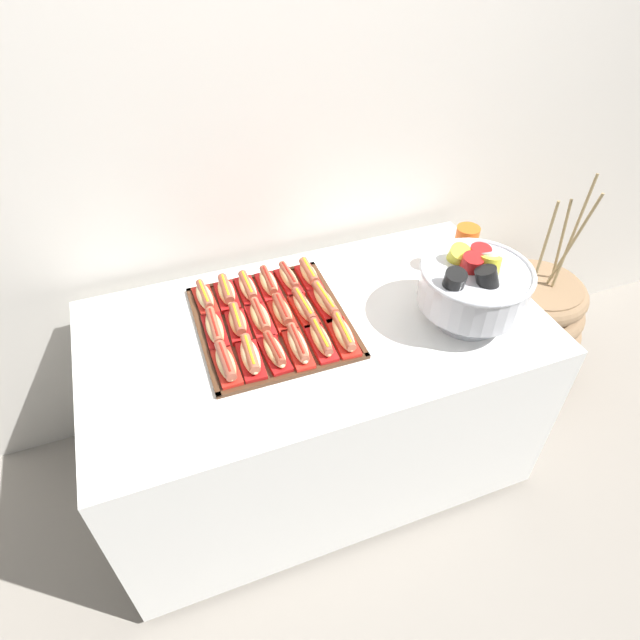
{
  "coord_description": "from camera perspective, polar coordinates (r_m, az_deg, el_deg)",
  "views": [
    {
      "loc": [
        -0.44,
        -1.22,
        1.95
      ],
      "look_at": [
        0.01,
        -0.02,
        0.81
      ],
      "focal_mm": 30.06,
      "sensor_mm": 36.0,
      "label": 1
    }
  ],
  "objects": [
    {
      "name": "hot_dog_9",
      "position": [
        1.76,
        -4.03,
        0.81
      ],
      "size": [
        0.07,
        0.16,
        0.06
      ],
      "color": "red",
      "rests_on": "serving_tray"
    },
    {
      "name": "punch_bowl",
      "position": [
        1.76,
        16.05,
        3.68
      ],
      "size": [
        0.36,
        0.36,
        0.26
      ],
      "color": "silver",
      "rests_on": "buffet_table"
    },
    {
      "name": "hot_dog_15",
      "position": [
        1.89,
        -5.49,
        3.9
      ],
      "size": [
        0.07,
        0.17,
        0.06
      ],
      "color": "red",
      "rests_on": "serving_tray"
    },
    {
      "name": "hot_dog_6",
      "position": [
        1.74,
        -11.14,
        -0.9
      ],
      "size": [
        0.07,
        0.18,
        0.06
      ],
      "color": "#B21414",
      "rests_on": "serving_tray"
    },
    {
      "name": "hot_dog_5",
      "position": [
        1.69,
        2.49,
        -1.52
      ],
      "size": [
        0.08,
        0.19,
        0.06
      ],
      "color": "red",
      "rests_on": "serving_tray"
    },
    {
      "name": "hot_dog_8",
      "position": [
        1.75,
        -6.37,
        0.23
      ],
      "size": [
        0.07,
        0.17,
        0.06
      ],
      "color": "red",
      "rests_on": "serving_tray"
    },
    {
      "name": "serving_tray",
      "position": [
        1.78,
        -5.14,
        -0.19
      ],
      "size": [
        0.49,
        0.53,
        0.01
      ],
      "color": "#472B19",
      "rests_on": "buffet_table"
    },
    {
      "name": "floor_vase",
      "position": [
        2.7,
        21.02,
        -0.76
      ],
      "size": [
        0.52,
        0.52,
        1.02
      ],
      "color": "#896B4C",
      "rests_on": "ground_plane"
    },
    {
      "name": "ground_plane",
      "position": [
        2.35,
        -0.38,
        -14.56
      ],
      "size": [
        10.0,
        10.0,
        0.0
      ],
      "primitive_type": "plane",
      "color": "gray"
    },
    {
      "name": "hot_dog_1",
      "position": [
        1.62,
        -7.41,
        -3.92
      ],
      "size": [
        0.08,
        0.17,
        0.06
      ],
      "color": "#B21414",
      "rests_on": "serving_tray"
    },
    {
      "name": "hot_dog_11",
      "position": [
        1.8,
        0.54,
        1.96
      ],
      "size": [
        0.07,
        0.18,
        0.06
      ],
      "color": "red",
      "rests_on": "serving_tray"
    },
    {
      "name": "buffet_table",
      "position": [
        2.02,
        -0.43,
        -8.24
      ],
      "size": [
        1.51,
        0.83,
        0.76
      ],
      "color": "white",
      "rests_on": "ground_plane"
    },
    {
      "name": "hot_dog_14",
      "position": [
        1.88,
        -7.69,
        3.36
      ],
      "size": [
        0.06,
        0.17,
        0.06
      ],
      "color": "#B21414",
      "rests_on": "serving_tray"
    },
    {
      "name": "hot_dog_7",
      "position": [
        1.74,
        -8.76,
        -0.26
      ],
      "size": [
        0.07,
        0.16,
        0.06
      ],
      "color": "#B21414",
      "rests_on": "serving_tray"
    },
    {
      "name": "back_wall",
      "position": [
        1.93,
        -6.48,
        21.72
      ],
      "size": [
        6.0,
        0.1,
        2.6
      ],
      "primitive_type": "cube",
      "color": "silver",
      "rests_on": "ground_plane"
    },
    {
      "name": "hot_dog_10",
      "position": [
        1.78,
        -1.72,
        1.33
      ],
      "size": [
        0.06,
        0.18,
        0.06
      ],
      "color": "red",
      "rests_on": "serving_tray"
    },
    {
      "name": "hot_dog_16",
      "position": [
        1.9,
        -3.32,
        4.41
      ],
      "size": [
        0.06,
        0.17,
        0.06
      ],
      "color": "red",
      "rests_on": "serving_tray"
    },
    {
      "name": "hot_dog_4",
      "position": [
        1.66,
        0.09,
        -2.11
      ],
      "size": [
        0.06,
        0.17,
        0.06
      ],
      "color": "red",
      "rests_on": "serving_tray"
    },
    {
      "name": "hot_dog_2",
      "position": [
        1.63,
        -4.86,
        -3.38
      ],
      "size": [
        0.07,
        0.17,
        0.06
      ],
      "color": "#B21414",
      "rests_on": "serving_tray"
    },
    {
      "name": "cup_stack",
      "position": [
        2.02,
        15.1,
        7.24
      ],
      "size": [
        0.08,
        0.08,
        0.18
      ],
      "color": "#EA5B19",
      "rests_on": "buffet_table"
    },
    {
      "name": "hot_dog_17",
      "position": [
        1.92,
        -1.18,
        4.89
      ],
      "size": [
        0.06,
        0.16,
        0.06
      ],
      "color": "red",
      "rests_on": "serving_tray"
    },
    {
      "name": "hot_dog_13",
      "position": [
        1.87,
        -9.92,
        2.94
      ],
      "size": [
        0.07,
        0.16,
        0.06
      ],
      "color": "#B21414",
      "rests_on": "serving_tray"
    },
    {
      "name": "hot_dog_3",
      "position": [
        1.65,
        -2.36,
        -2.73
      ],
      "size": [
        0.07,
        0.18,
        0.06
      ],
      "color": "red",
      "rests_on": "serving_tray"
    },
    {
      "name": "hot_dog_0",
      "position": [
        1.62,
        -9.98,
        -4.6
      ],
      "size": [
        0.07,
        0.16,
        0.06
      ],
      "color": "red",
      "rests_on": "serving_tray"
    },
    {
      "name": "hot_dog_12",
      "position": [
        1.86,
        -12.15,
        2.35
      ],
      "size": [
        0.07,
        0.16,
        0.06
      ],
      "color": "red",
      "rests_on": "serving_tray"
    }
  ]
}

